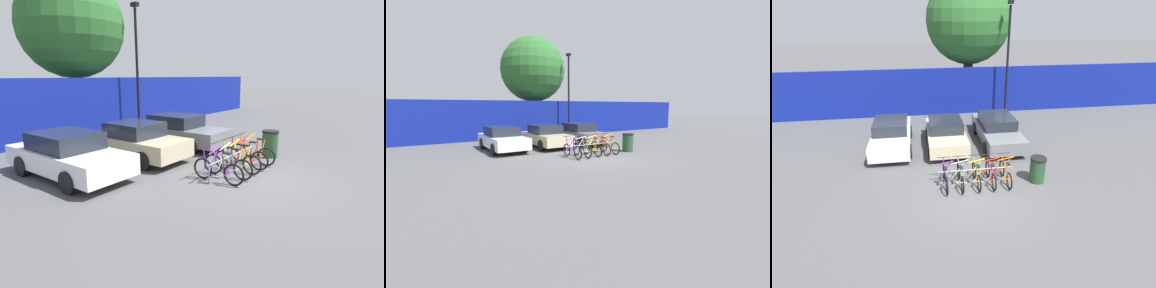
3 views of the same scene
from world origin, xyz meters
TOP-DOWN VIEW (x-y plane):
  - ground_plane at (0.00, 0.00)m, footprint 120.00×120.00m
  - hoarding_wall at (0.00, 9.50)m, footprint 36.00×0.16m
  - bike_rack at (0.29, 0.68)m, footprint 2.92×0.04m
  - bicycle_purple at (-0.90, 0.53)m, footprint 0.68×1.71m
  - bicycle_silver at (-0.31, 0.53)m, footprint 0.68×1.71m
  - bicycle_yellow at (0.32, 0.53)m, footprint 0.68×1.71m
  - bicycle_red at (0.88, 0.53)m, footprint 0.68×1.71m
  - bicycle_orange at (1.48, 0.53)m, footprint 0.68×1.71m
  - car_white at (-3.14, 4.57)m, footprint 1.91×4.35m
  - car_beige at (-0.50, 4.30)m, footprint 1.91×3.95m
  - car_grey at (2.14, 4.45)m, footprint 1.91×4.57m
  - lamp_post at (3.74, 8.50)m, footprint 0.24×0.44m
  - trash_bin at (2.72, 0.37)m, footprint 0.63×0.63m
  - tree_behind_hoarding at (1.80, 11.30)m, footprint 5.52×5.52m

SIDE VIEW (x-z plane):
  - ground_plane at x=0.00m, z-range 0.00..0.00m
  - bicycle_purple at x=-0.90m, z-range -0.15..0.90m
  - bicycle_silver at x=-0.31m, z-range -0.15..0.90m
  - bicycle_yellow at x=0.32m, z-range -0.15..0.90m
  - bicycle_red at x=0.88m, z-range -0.15..0.90m
  - bicycle_orange at x=1.48m, z-range -0.15..0.90m
  - bike_rack at x=0.29m, z-range 0.19..0.76m
  - trash_bin at x=2.72m, z-range 0.00..1.03m
  - car_beige at x=-0.50m, z-range -0.01..1.39m
  - car_white at x=-3.14m, z-range -0.01..1.39m
  - car_grey at x=2.14m, z-range -0.01..1.39m
  - hoarding_wall at x=0.00m, z-range 0.00..2.98m
  - lamp_post at x=3.74m, z-range 0.36..7.15m
  - tree_behind_hoarding at x=1.80m, z-range 1.42..9.87m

